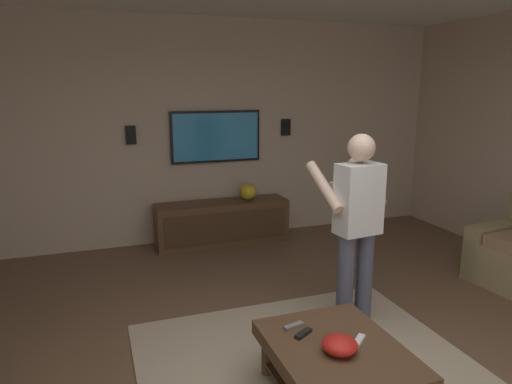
# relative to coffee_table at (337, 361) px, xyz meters

# --- Properties ---
(wall_back_tv) EXTENTS (0.10, 6.86, 2.84)m
(wall_back_tv) POSITION_rel_coffee_table_xyz_m (3.61, 0.03, 1.13)
(wall_back_tv) COLOR #BCA893
(wall_back_tv) RESTS_ON ground
(area_rug) EXTENTS (2.48, 2.40, 0.01)m
(area_rug) POSITION_rel_coffee_table_xyz_m (0.20, -0.00, -0.29)
(area_rug) COLOR tan
(area_rug) RESTS_ON ground
(coffee_table) EXTENTS (1.00, 0.80, 0.40)m
(coffee_table) POSITION_rel_coffee_table_xyz_m (0.00, 0.00, 0.00)
(coffee_table) COLOR #513823
(coffee_table) RESTS_ON ground
(media_console) EXTENTS (0.45, 1.70, 0.55)m
(media_console) POSITION_rel_coffee_table_xyz_m (3.28, -0.15, -0.02)
(media_console) COLOR #513823
(media_console) RESTS_ON ground
(tv) EXTENTS (0.05, 1.18, 0.66)m
(tv) POSITION_rel_coffee_table_xyz_m (3.52, -0.15, 1.07)
(tv) COLOR black
(person_standing) EXTENTS (0.58, 0.58, 1.64)m
(person_standing) POSITION_rel_coffee_table_xyz_m (0.87, -0.64, 0.64)
(person_standing) COLOR #4C5166
(person_standing) RESTS_ON ground
(bowl) EXTENTS (0.22, 0.22, 0.10)m
(bowl) POSITION_rel_coffee_table_xyz_m (-0.06, 0.02, 0.15)
(bowl) COLOR red
(bowl) RESTS_ON coffee_table
(remote_white) EXTENTS (0.13, 0.14, 0.02)m
(remote_white) POSITION_rel_coffee_table_xyz_m (-0.00, -0.15, 0.12)
(remote_white) COLOR white
(remote_white) RESTS_ON coffee_table
(remote_black) EXTENTS (0.11, 0.15, 0.02)m
(remote_black) POSITION_rel_coffee_table_xyz_m (0.20, 0.15, 0.12)
(remote_black) COLOR black
(remote_black) RESTS_ON coffee_table
(remote_grey) EXTENTS (0.08, 0.16, 0.02)m
(remote_grey) POSITION_rel_coffee_table_xyz_m (0.31, 0.17, 0.12)
(remote_grey) COLOR slate
(remote_grey) RESTS_ON coffee_table
(vase_round) EXTENTS (0.22, 0.22, 0.22)m
(vase_round) POSITION_rel_coffee_table_xyz_m (3.27, -0.50, 0.36)
(vase_round) COLOR gold
(vase_round) RESTS_ON media_console
(wall_speaker_left) EXTENTS (0.06, 0.12, 0.22)m
(wall_speaker_left) POSITION_rel_coffee_table_xyz_m (3.53, -1.13, 1.16)
(wall_speaker_left) COLOR black
(wall_speaker_right) EXTENTS (0.06, 0.12, 0.22)m
(wall_speaker_right) POSITION_rel_coffee_table_xyz_m (3.53, 0.91, 1.13)
(wall_speaker_right) COLOR black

